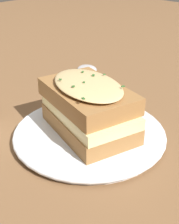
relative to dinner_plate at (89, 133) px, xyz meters
name	(u,v)px	position (x,y,z in m)	size (l,w,h in m)	color
ground_plane	(91,133)	(-0.01, 0.01, -0.01)	(2.40, 2.40, 0.00)	brown
dinner_plate	(89,133)	(0.00, 0.00, 0.00)	(0.23, 0.23, 0.01)	white
sandwich	(89,107)	(0.00, 0.00, 0.04)	(0.17, 0.13, 0.08)	olive
spoon	(88,71)	(-0.19, 0.19, 0.00)	(0.16, 0.13, 0.01)	silver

